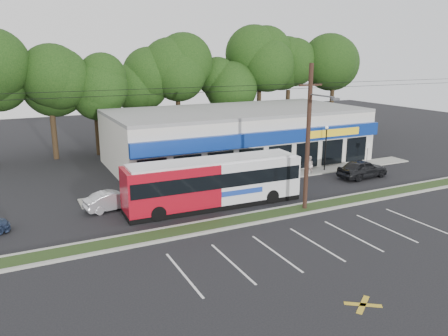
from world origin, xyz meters
TOP-DOWN VIEW (x-y plane):
  - ground at (0.00, 0.00)m, footprint 120.00×120.00m
  - grass_strip at (0.00, 1.00)m, footprint 40.00×1.60m
  - curb_south at (0.00, 0.15)m, footprint 40.00×0.25m
  - curb_north at (0.00, 1.85)m, footprint 40.00×0.25m
  - sidewalk at (5.00, 9.00)m, footprint 32.00×2.20m
  - strip_mall at (5.50, 15.91)m, footprint 25.00×12.55m
  - utility_pole at (2.83, 0.93)m, footprint 50.00×2.77m
  - lamp_post at (11.00, 8.80)m, footprint 0.30×0.30m
  - sign_post at (16.00, 8.57)m, footprint 0.45×0.10m
  - tree_line at (4.00, 26.00)m, footprint 46.76×6.76m
  - metrobus at (-2.36, 4.50)m, footprint 12.88×3.09m
  - car_dark at (12.50, 5.50)m, footprint 4.89×2.20m
  - car_silver at (-9.00, 7.00)m, footprint 4.15×1.99m
  - pedestrian_a at (6.95, 8.31)m, footprint 0.72×0.59m
  - pedestrian_b at (9.00, 8.50)m, footprint 0.84×0.67m

SIDE VIEW (x-z plane):
  - ground at x=0.00m, z-range 0.00..0.00m
  - sidewalk at x=5.00m, z-range 0.00..0.10m
  - grass_strip at x=0.00m, z-range 0.00..0.12m
  - curb_south at x=0.00m, z-range 0.00..0.14m
  - curb_north at x=0.00m, z-range 0.00..0.14m
  - car_silver at x=-9.00m, z-range 0.00..1.31m
  - car_dark at x=12.50m, z-range 0.00..1.63m
  - pedestrian_b at x=9.00m, z-range 0.00..1.69m
  - pedestrian_a at x=6.95m, z-range 0.00..1.69m
  - sign_post at x=16.00m, z-range 0.44..2.67m
  - metrobus at x=-2.36m, z-range 0.10..3.54m
  - strip_mall at x=5.50m, z-range 0.00..5.30m
  - lamp_post at x=11.00m, z-range 0.55..4.80m
  - utility_pole at x=2.83m, z-range 0.41..10.41m
  - tree_line at x=4.00m, z-range 2.50..14.33m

